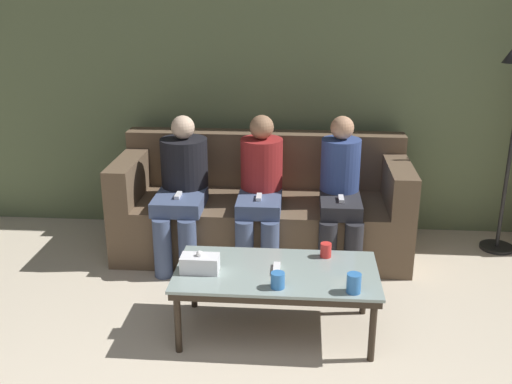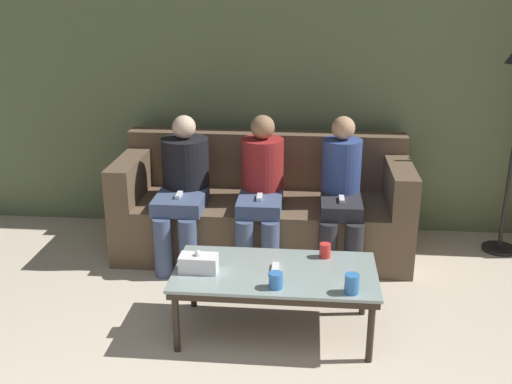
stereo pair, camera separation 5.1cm
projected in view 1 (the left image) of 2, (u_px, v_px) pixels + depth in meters
wall_back at (267, 74)px, 4.81m from camera, size 12.00×0.06×2.60m
couch at (262, 209)px, 4.67m from camera, size 2.20×0.85×0.88m
coffee_table at (276, 276)px, 3.51m from camera, size 1.19×0.61×0.41m
cup_near_left at (278, 280)px, 3.28m from camera, size 0.08×0.08×0.09m
cup_near_right at (354, 283)px, 3.23m from camera, size 0.08×0.08×0.11m
cup_far_center at (326, 250)px, 3.65m from camera, size 0.07×0.07×0.09m
tissue_box at (200, 263)px, 3.47m from camera, size 0.22×0.12×0.13m
game_remote at (277, 269)px, 3.49m from camera, size 0.04×0.15×0.02m
seated_person_left_end at (182, 184)px, 4.42m from camera, size 0.35×0.68×1.08m
seated_person_mid_left at (260, 187)px, 4.37m from camera, size 0.31×0.65×1.09m
seated_person_mid_right at (340, 190)px, 4.33m from camera, size 0.31×0.62×1.10m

